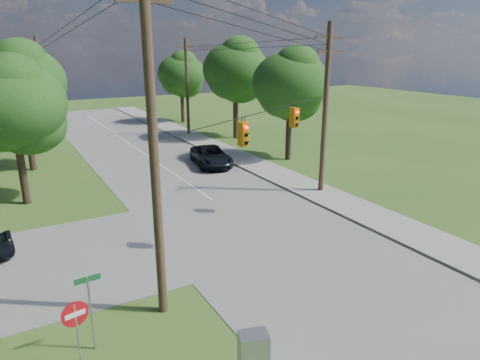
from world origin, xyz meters
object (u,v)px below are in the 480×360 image
pole_sw (153,140)px  car_main_north (211,156)px  control_cabinet (253,356)px  do_not_enter_sign (76,322)px  pole_ne (325,108)px  pole_north_w (43,93)px  pole_north_e (187,86)px

pole_sw → car_main_north: (10.10, 16.98, -5.45)m
control_cabinet → do_not_enter_sign: do_not_enter_sign is taller
pole_ne → control_cabinet: pole_ne is taller
pole_ne → pole_north_w: (-13.90, 22.00, -0.34)m
pole_ne → pole_north_w: 26.03m
pole_ne → pole_north_w: bearing=122.3°
pole_north_w → pole_north_e: bearing=0.0°
control_cabinet → do_not_enter_sign: bearing=166.1°
pole_ne → car_main_north: bearing=109.9°
pole_ne → pole_north_e: (-0.00, 22.00, -0.34)m
pole_sw → pole_north_w: size_ratio=1.20×
pole_sw → pole_north_e: size_ratio=1.20×
pole_north_e → control_cabinet: (-12.40, -34.00, -4.39)m
pole_ne → do_not_enter_sign: bearing=-150.6°
pole_ne → pole_sw: bearing=-150.6°
pole_north_e → do_not_enter_sign: bearing=-117.9°
pole_north_w → control_cabinet: pole_north_w is taller
pole_north_e → pole_north_w: (-13.90, 0.00, 0.00)m
pole_sw → pole_north_w: (-0.40, 29.60, -1.10)m
pole_ne → control_cabinet: bearing=-135.9°
pole_sw → car_main_north: pole_sw is taller
pole_sw → do_not_enter_sign: pole_sw is taller
car_main_north → pole_north_e: bearing=86.1°
car_main_north → do_not_enter_sign: bearing=-114.0°
pole_ne → pole_north_w: size_ratio=1.05×
control_cabinet → pole_north_w: bearing=110.8°
do_not_enter_sign → control_cabinet: bearing=-43.3°
pole_ne → car_main_north: (-3.40, 9.38, -4.69)m
pole_sw → pole_north_w: 29.62m
pole_sw → do_not_enter_sign: bearing=-150.4°
pole_north_w → do_not_enter_sign: 31.66m
pole_north_w → pole_sw: bearing=-89.2°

